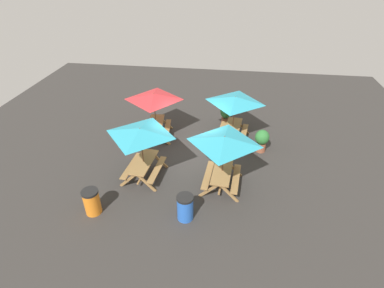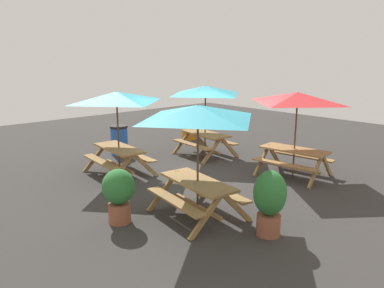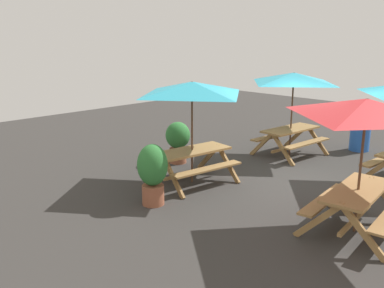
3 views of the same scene
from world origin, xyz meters
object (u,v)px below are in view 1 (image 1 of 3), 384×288
at_px(trash_bin_orange, 92,202).
at_px(potted_plant_0, 262,139).
at_px(picnic_table_1, 235,103).
at_px(picnic_table_3, 224,144).
at_px(trash_bin_blue, 185,207).
at_px(potted_plant_1, 226,113).
at_px(picnic_table_0, 141,135).
at_px(picnic_table_2, 154,100).

relative_size(trash_bin_orange, potted_plant_0, 0.90).
height_order(picnic_table_1, trash_bin_orange, picnic_table_1).
height_order(picnic_table_3, trash_bin_orange, picnic_table_3).
height_order(trash_bin_blue, potted_plant_1, potted_plant_1).
height_order(picnic_table_0, trash_bin_orange, picnic_table_0).
xyz_separation_m(trash_bin_orange, potted_plant_0, (-4.78, 6.11, 0.14)).
distance_m(picnic_table_0, potted_plant_0, 5.65).
bearing_deg(picnic_table_1, picnic_table_2, -79.64).
distance_m(trash_bin_blue, potted_plant_0, 5.41).
bearing_deg(trash_bin_blue, trash_bin_orange, -87.00).
xyz_separation_m(picnic_table_2, potted_plant_0, (0.63, 5.12, -1.36)).
bearing_deg(trash_bin_blue, potted_plant_0, 148.43).
bearing_deg(potted_plant_1, potted_plant_0, 37.04).
bearing_deg(potted_plant_0, trash_bin_orange, -51.99).
bearing_deg(picnic_table_0, potted_plant_1, 152.61).
relative_size(picnic_table_2, picnic_table_3, 1.00).
height_order(picnic_table_2, trash_bin_blue, picnic_table_2).
bearing_deg(picnic_table_0, picnic_table_3, 92.33).
bearing_deg(picnic_table_2, picnic_table_1, 85.87).
xyz_separation_m(picnic_table_0, picnic_table_2, (-3.20, -0.27, 0.00)).
distance_m(picnic_table_0, picnic_table_1, 4.87).
xyz_separation_m(picnic_table_2, trash_bin_orange, (5.41, -1.00, -1.49)).
xyz_separation_m(picnic_table_3, trash_bin_blue, (1.88, -1.16, -1.49)).
bearing_deg(picnic_table_1, potted_plant_1, -157.61).
xyz_separation_m(picnic_table_2, trash_bin_blue, (5.24, 2.29, -1.49)).
bearing_deg(picnic_table_3, potted_plant_0, 152.96).
distance_m(trash_bin_orange, potted_plant_1, 8.33).
relative_size(picnic_table_0, picnic_table_2, 1.00).
height_order(picnic_table_0, picnic_table_2, same).
bearing_deg(trash_bin_blue, potted_plant_1, 171.03).
distance_m(potted_plant_0, potted_plant_1, 2.89).
distance_m(picnic_table_2, trash_bin_orange, 5.70).
bearing_deg(picnic_table_1, trash_bin_orange, -32.90).
bearing_deg(trash_bin_blue, picnic_table_3, 148.45).
bearing_deg(picnic_table_3, trash_bin_orange, -60.64).
height_order(picnic_table_3, potted_plant_0, picnic_table_3).
bearing_deg(potted_plant_0, picnic_table_3, -31.57).
xyz_separation_m(picnic_table_3, trash_bin_orange, (2.05, -4.44, -1.49)).
relative_size(picnic_table_0, potted_plant_0, 2.14).
height_order(picnic_table_1, trash_bin_blue, picnic_table_1).
bearing_deg(potted_plant_1, picnic_table_2, -63.69).
relative_size(picnic_table_1, picnic_table_2, 1.00).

